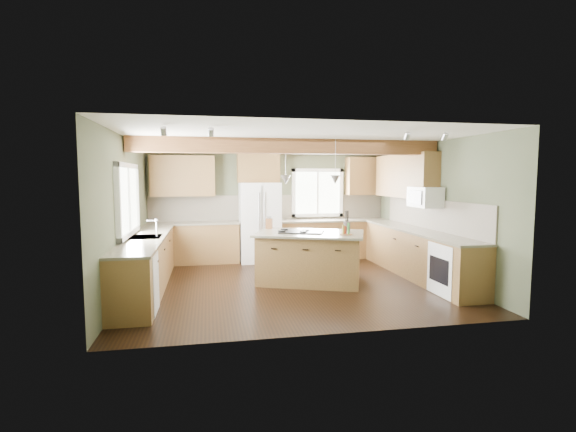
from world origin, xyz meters
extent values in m
plane|color=black|center=(0.00, 0.00, 0.00)|extent=(5.60, 5.60, 0.00)
plane|color=silver|center=(0.00, 0.00, 2.60)|extent=(5.60, 5.60, 0.00)
plane|color=#485139|center=(0.00, 2.50, 1.30)|extent=(5.60, 0.00, 5.60)
plane|color=#485139|center=(-2.80, 0.00, 1.30)|extent=(0.00, 5.00, 5.00)
plane|color=#485139|center=(2.80, 0.00, 1.30)|extent=(0.00, 5.00, 5.00)
cube|color=brown|center=(0.00, 0.05, 2.47)|extent=(5.55, 0.26, 0.26)
cube|color=brown|center=(0.00, 2.40, 2.54)|extent=(5.55, 0.20, 0.10)
cube|color=brown|center=(0.00, 2.48, 1.21)|extent=(5.58, 0.03, 0.58)
cube|color=brown|center=(2.78, 0.05, 1.21)|extent=(0.03, 3.70, 0.58)
cube|color=brown|center=(-1.79, 2.20, 0.44)|extent=(2.02, 0.60, 0.88)
cube|color=#494335|center=(-1.79, 2.20, 0.90)|extent=(2.06, 0.64, 0.04)
cube|color=brown|center=(1.49, 2.20, 0.44)|extent=(2.62, 0.60, 0.88)
cube|color=#494335|center=(1.49, 2.20, 0.90)|extent=(2.66, 0.64, 0.04)
cube|color=brown|center=(-2.50, 0.05, 0.44)|extent=(0.60, 3.70, 0.88)
cube|color=#494335|center=(-2.50, 0.05, 0.90)|extent=(0.64, 3.74, 0.04)
cube|color=brown|center=(2.50, 0.05, 0.44)|extent=(0.60, 3.70, 0.88)
cube|color=#494335|center=(2.50, 0.05, 0.90)|extent=(0.64, 3.74, 0.04)
cube|color=brown|center=(-1.99, 2.33, 1.95)|extent=(1.40, 0.35, 0.90)
cube|color=brown|center=(-0.30, 2.33, 2.15)|extent=(0.96, 0.35, 0.70)
cube|color=brown|center=(2.62, 0.90, 1.95)|extent=(0.35, 2.20, 0.90)
cube|color=brown|center=(2.30, 2.33, 1.95)|extent=(0.90, 0.35, 0.90)
cube|color=white|center=(-2.78, 0.05, 1.55)|extent=(0.04, 1.60, 1.05)
cube|color=white|center=(1.15, 2.48, 1.55)|extent=(1.10, 0.04, 1.00)
cube|color=#262628|center=(-2.50, 0.05, 0.91)|extent=(0.50, 0.65, 0.03)
cylinder|color=#B2B2B7|center=(-2.32, 0.05, 1.05)|extent=(0.02, 0.02, 0.28)
cube|color=white|center=(-2.49, -1.25, 0.43)|extent=(0.60, 0.60, 0.84)
cube|color=white|center=(2.49, -1.25, 0.43)|extent=(0.60, 0.72, 0.84)
cube|color=white|center=(2.58, -0.05, 1.55)|extent=(0.40, 0.70, 0.38)
cone|color=#B2B2B7|center=(-0.05, 0.21, 1.88)|extent=(0.18, 0.18, 0.16)
cone|color=#B2B2B7|center=(0.78, -0.12, 1.88)|extent=(0.18, 0.18, 0.16)
cube|color=white|center=(-0.30, 2.12, 0.90)|extent=(0.90, 0.74, 1.80)
cube|color=brown|center=(0.36, 0.05, 0.44)|extent=(2.08, 1.68, 0.88)
cube|color=#494335|center=(0.36, 0.05, 0.90)|extent=(2.23, 1.84, 0.04)
cube|color=black|center=(0.23, 0.10, 0.93)|extent=(0.92, 0.77, 0.02)
cube|color=brown|center=(-0.28, 0.75, 1.02)|extent=(0.14, 0.13, 0.20)
cylinder|color=#473E39|center=(1.09, 0.10, 1.01)|extent=(0.18, 0.18, 0.17)
camera|label=1|loc=(-1.46, -7.28, 1.93)|focal=26.00mm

